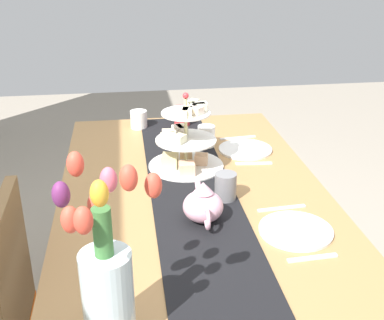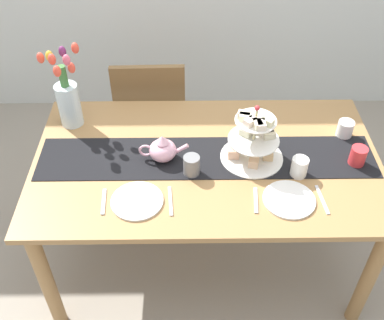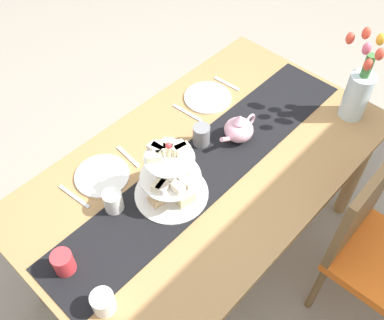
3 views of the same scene
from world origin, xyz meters
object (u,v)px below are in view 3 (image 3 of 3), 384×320
object	(u,v)px
tiered_cake_stand	(172,178)
dinner_plate_right	(102,176)
dinner_plate_left	(208,98)
mug_white_text	(113,201)
dining_table	(206,179)
fork_right	(128,157)
fork_left	(227,84)
knife_left	(187,113)
tulip_vase	(360,87)
mug_grey	(201,135)
knife_right	(74,197)
chair_left	(374,246)
cream_jug	(103,302)
teapot	(239,129)
mug_orange	(64,263)

from	to	relation	value
tiered_cake_stand	dinner_plate_right	world-z (taller)	tiered_cake_stand
dinner_plate_left	mug_white_text	distance (m)	0.75
dining_table	mug_white_text	world-z (taller)	mug_white_text
dinner_plate_right	fork_right	bearing A→B (deg)	180.00
fork_left	knife_left	bearing A→B (deg)	0.00
tulip_vase	mug_grey	size ratio (longest dim) A/B	4.62
knife_right	tiered_cake_stand	bearing A→B (deg)	135.12
chair_left	tiered_cake_stand	xyz separation A→B (m)	(0.53, -0.70, 0.36)
cream_jug	teapot	bearing A→B (deg)	-169.60
dinner_plate_right	mug_white_text	world-z (taller)	mug_white_text
dining_table	knife_right	bearing A→B (deg)	-29.19
mug_orange	chair_left	bearing A→B (deg)	143.64
fork_left	mug_white_text	size ratio (longest dim) A/B	1.58
cream_jug	fork_right	bearing A→B (deg)	-138.27
cream_jug	fork_right	world-z (taller)	cream_jug
dinner_plate_right	mug_orange	xyz separation A→B (m)	(0.36, 0.23, 0.04)
dinner_plate_right	mug_orange	size ratio (longest dim) A/B	2.42
chair_left	cream_jug	xyz separation A→B (m)	(1.02, -0.54, 0.30)
dinner_plate_left	knife_right	xyz separation A→B (m)	(0.81, 0.00, -0.00)
dining_table	dinner_plate_left	distance (m)	0.43
knife_right	knife_left	bearing A→B (deg)	180.00
dining_table	knife_right	world-z (taller)	knife_right
cream_jug	fork_right	size ratio (longest dim) A/B	0.57
tulip_vase	fork_right	world-z (taller)	tulip_vase
tiered_cake_stand	dinner_plate_left	world-z (taller)	tiered_cake_stand
dinner_plate_left	knife_right	world-z (taller)	dinner_plate_left
teapot	mug_white_text	size ratio (longest dim) A/B	2.51
chair_left	knife_left	distance (m)	1.03
tulip_vase	dinner_plate_right	xyz separation A→B (m)	(1.04, -0.56, -0.16)
teapot	knife_right	size ratio (longest dim) A/B	1.40
mug_orange	dinner_plate_right	bearing A→B (deg)	-146.92
knife_right	fork_left	bearing A→B (deg)	180.00
tiered_cake_stand	mug_orange	distance (m)	0.50
tiered_cake_stand	knife_left	xyz separation A→B (m)	(-0.38, -0.28, -0.11)
tulip_vase	mug_white_text	world-z (taller)	tulip_vase
mug_grey	mug_white_text	xyz separation A→B (m)	(0.49, -0.01, -0.00)
chair_left	knife_right	world-z (taller)	chair_left
knife_right	fork_right	bearing A→B (deg)	180.00
knife_left	tiered_cake_stand	bearing A→B (deg)	36.35
tiered_cake_stand	chair_left	bearing A→B (deg)	126.95
dinner_plate_right	fork_right	world-z (taller)	dinner_plate_right
tulip_vase	fork_left	distance (m)	0.63
knife_left	mug_orange	distance (m)	0.90
tiered_cake_stand	fork_left	bearing A→B (deg)	-157.33
mug_white_text	chair_left	bearing A→B (deg)	131.69
dinner_plate_right	fork_right	distance (m)	0.15
mug_grey	mug_orange	world-z (taller)	mug_grey
dining_table	tulip_vase	size ratio (longest dim) A/B	3.79
knife_right	mug_orange	bearing A→B (deg)	47.70
teapot	tulip_vase	world-z (taller)	tulip_vase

